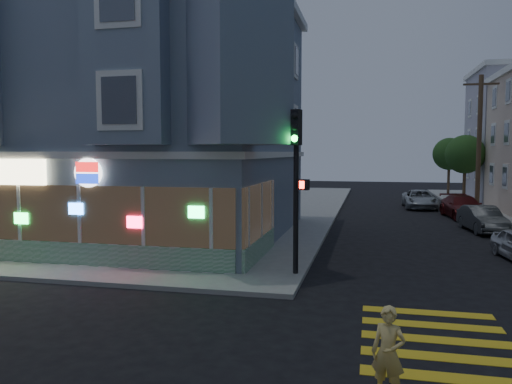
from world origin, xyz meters
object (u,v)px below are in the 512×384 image
(street_tree_far, at_px, (449,154))
(traffic_signal, at_px, (296,163))
(street_tree_near, at_px, (465,154))
(running_child, at_px, (388,353))
(parked_car_d, at_px, (420,199))
(utility_pole, at_px, (479,142))
(parked_car_b, at_px, (482,219))
(parked_car_c, at_px, (463,207))

(street_tree_far, height_order, traffic_signal, traffic_signal)
(street_tree_near, height_order, street_tree_far, same)
(running_child, distance_m, parked_car_d, 29.99)
(street_tree_near, bearing_deg, street_tree_far, 90.00)
(utility_pole, bearing_deg, parked_car_b, -99.15)
(utility_pole, xyz_separation_m, street_tree_near, (0.20, 6.00, -0.86))
(street_tree_near, height_order, parked_car_c, street_tree_near)
(street_tree_far, relative_size, parked_car_c, 1.09)
(running_child, bearing_deg, parked_car_d, 103.72)
(parked_car_c, relative_size, parked_car_d, 1.01)
(street_tree_near, distance_m, parked_car_c, 9.27)
(utility_pole, xyz_separation_m, parked_car_c, (-1.31, -2.56, -4.09))
(running_child, bearing_deg, parked_car_c, 97.71)
(running_child, distance_m, parked_car_b, 19.84)
(parked_car_b, distance_m, parked_car_c, 5.51)
(running_child, bearing_deg, traffic_signal, 129.38)
(running_child, distance_m, parked_car_c, 25.19)
(running_child, relative_size, parked_car_d, 0.32)
(street_tree_near, bearing_deg, running_child, -101.63)
(traffic_signal, bearing_deg, parked_car_b, 75.47)
(parked_car_c, distance_m, parked_car_d, 5.60)
(street_tree_near, distance_m, street_tree_far, 8.00)
(parked_car_d, distance_m, traffic_signal, 23.28)
(street_tree_near, relative_size, parked_car_d, 1.10)
(running_child, bearing_deg, parked_car_b, 94.32)
(utility_pole, relative_size, running_child, 5.75)
(utility_pole, relative_size, street_tree_far, 1.70)
(parked_car_d, height_order, traffic_signal, traffic_signal)
(street_tree_near, relative_size, traffic_signal, 1.00)
(traffic_signal, bearing_deg, street_tree_far, 94.27)
(parked_car_b, bearing_deg, running_child, -113.16)
(street_tree_far, height_order, running_child, street_tree_far)
(street_tree_far, xyz_separation_m, traffic_signal, (-9.48, -33.67, -0.19))
(street_tree_near, relative_size, street_tree_far, 1.00)
(utility_pole, xyz_separation_m, street_tree_far, (0.20, 14.00, -0.86))
(traffic_signal, bearing_deg, parked_car_c, 85.02)
(parked_car_b, bearing_deg, parked_car_d, 93.52)
(parked_car_c, bearing_deg, street_tree_near, 73.42)
(parked_car_d, bearing_deg, street_tree_far, 70.54)
(street_tree_near, distance_m, running_child, 34.02)
(parked_car_d, bearing_deg, parked_car_c, -69.97)
(parked_car_b, height_order, parked_car_c, parked_car_c)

